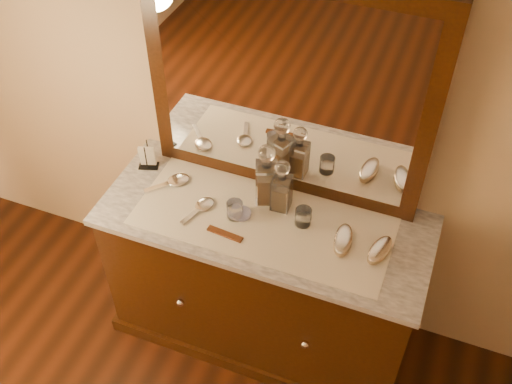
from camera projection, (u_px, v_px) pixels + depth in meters
dresser_cabinet at (264, 280)px, 2.88m from camera, size 1.40×0.55×0.82m
dresser_plinth at (263, 323)px, 3.14m from camera, size 1.46×0.59×0.08m
knob_left at (180, 303)px, 2.74m from camera, size 0.04×0.04×0.04m
knob_right at (305, 344)px, 2.58m from camera, size 0.04×0.04×0.04m
marble_top at (264, 221)px, 2.58m from camera, size 1.44×0.59×0.03m
mirror_frame at (287, 91)px, 2.38m from camera, size 1.20×0.08×1.00m
mirror_glass at (285, 95)px, 2.36m from camera, size 1.06×0.01×0.86m
lace_runner at (263, 221)px, 2.56m from camera, size 1.10×0.45×0.00m
pin_dish at (242, 213)px, 2.57m from camera, size 0.09×0.09×0.01m
comb at (225, 234)px, 2.50m from camera, size 0.16×0.04×0.01m
napkin_rack at (147, 157)px, 2.77m from camera, size 0.10×0.08×0.14m
decanter_left at (266, 179)px, 2.57m from camera, size 0.12×0.12×0.30m
decanter_right at (282, 190)px, 2.54m from camera, size 0.08×0.08×0.26m
brush_near at (343, 240)px, 2.45m from camera, size 0.09×0.18×0.05m
brush_far at (380, 250)px, 2.41m from camera, size 0.11×0.17×0.04m
hand_mirror_outer at (175, 181)px, 2.72m from camera, size 0.18×0.20×0.02m
hand_mirror_inner at (202, 206)px, 2.60m from camera, size 0.10×0.20×0.02m
tumblers at (269, 213)px, 2.53m from camera, size 0.35×0.14×0.08m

